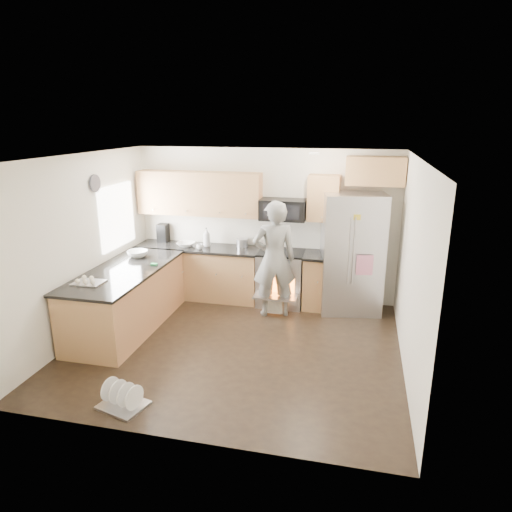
% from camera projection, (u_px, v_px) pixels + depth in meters
% --- Properties ---
extents(ground, '(4.50, 4.50, 0.00)m').
position_uv_depth(ground, '(235.00, 346.00, 6.38)').
color(ground, black).
rests_on(ground, ground).
extents(room_shell, '(4.54, 4.04, 2.62)m').
position_uv_depth(room_shell, '(231.00, 229.00, 5.92)').
color(room_shell, white).
rests_on(room_shell, ground).
extents(back_cabinet_run, '(4.45, 0.64, 2.50)m').
position_uv_depth(back_cabinet_run, '(229.00, 245.00, 7.86)').
color(back_cabinet_run, '#BD784B').
rests_on(back_cabinet_run, ground).
extents(peninsula, '(0.96, 2.36, 1.03)m').
position_uv_depth(peninsula, '(127.00, 298.00, 6.86)').
color(peninsula, '#BD784B').
rests_on(peninsula, ground).
extents(stove_range, '(0.76, 0.97, 1.79)m').
position_uv_depth(stove_range, '(281.00, 266.00, 7.69)').
color(stove_range, '#B7B7BC').
rests_on(stove_range, ground).
extents(refrigerator, '(1.07, 0.90, 1.95)m').
position_uv_depth(refrigerator, '(352.00, 253.00, 7.37)').
color(refrigerator, '#B7B7BC').
rests_on(refrigerator, ground).
extents(person, '(0.79, 0.65, 1.87)m').
position_uv_depth(person, '(274.00, 259.00, 7.16)').
color(person, gray).
rests_on(person, ground).
extents(dish_rack, '(0.58, 0.51, 0.31)m').
position_uv_depth(dish_rack, '(123.00, 400.00, 5.02)').
color(dish_rack, '#B7B7BC').
rests_on(dish_rack, ground).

